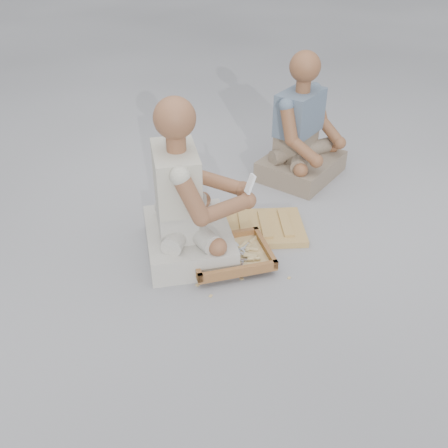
{
  "coord_description": "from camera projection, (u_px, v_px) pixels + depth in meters",
  "views": [
    {
      "loc": [
        -0.4,
        -1.95,
        1.74
      ],
      "look_at": [
        -0.12,
        0.18,
        0.3
      ],
      "focal_mm": 40.0,
      "sensor_mm": 36.0,
      "label": 1
    }
  ],
  "objects": [
    {
      "name": "chisel_5",
      "position": [
        225.0,
        262.0,
        2.7
      ],
      "size": [
        0.15,
        0.18,
        0.02
      ],
      "rotation": [
        0.0,
        0.0,
        -0.9
      ],
      "color": "silver",
      "rests_on": "tool_tray"
    },
    {
      "name": "craftsman",
      "position": [
        186.0,
        204.0,
        2.72
      ],
      "size": [
        0.63,
        0.62,
        0.92
      ],
      "rotation": [
        0.0,
        0.0,
        -1.5
      ],
      "color": "#B8B2AB",
      "rests_on": "ground"
    },
    {
      "name": "wood_chip_3",
      "position": [
        261.0,
        223.0,
        3.12
      ],
      "size": [
        0.02,
        0.02,
        0.0
      ],
      "primitive_type": "cube",
      "rotation": [
        0.0,
        0.0,
        2.47
      ],
      "color": "#DBB881",
      "rests_on": "ground"
    },
    {
      "name": "carved_panel",
      "position": [
        255.0,
        228.0,
        3.05
      ],
      "size": [
        0.61,
        0.43,
        0.04
      ],
      "primitive_type": "cube",
      "rotation": [
        0.0,
        0.0,
        -0.07
      ],
      "color": "#AD8243",
      "rests_on": "ground"
    },
    {
      "name": "chisel_7",
      "position": [
        251.0,
        241.0,
        2.86
      ],
      "size": [
        0.17,
        0.17,
        0.02
      ],
      "rotation": [
        0.0,
        0.0,
        0.77
      ],
      "color": "silver",
      "rests_on": "tool_tray"
    },
    {
      "name": "chisel_9",
      "position": [
        248.0,
        254.0,
        2.74
      ],
      "size": [
        0.2,
        0.13,
        0.02
      ],
      "rotation": [
        0.0,
        0.0,
        -0.53
      ],
      "color": "silver",
      "rests_on": "tool_tray"
    },
    {
      "name": "wood_chip_7",
      "position": [
        265.0,
        269.0,
        2.74
      ],
      "size": [
        0.02,
        0.02,
        0.0
      ],
      "primitive_type": "cube",
      "rotation": [
        0.0,
        0.0,
        2.27
      ],
      "color": "#DBB881",
      "rests_on": "ground"
    },
    {
      "name": "chisel_1",
      "position": [
        247.0,
        251.0,
        2.78
      ],
      "size": [
        0.1,
        0.21,
        0.02
      ],
      "rotation": [
        0.0,
        0.0,
        1.19
      ],
      "color": "silver",
      "rests_on": "tool_tray"
    },
    {
      "name": "chisel_4",
      "position": [
        233.0,
        256.0,
        2.75
      ],
      "size": [
        0.08,
        0.22,
        0.02
      ],
      "rotation": [
        0.0,
        0.0,
        -1.27
      ],
      "color": "silver",
      "rests_on": "tool_tray"
    },
    {
      "name": "wood_chip_2",
      "position": [
        211.0,
        296.0,
        2.56
      ],
      "size": [
        0.02,
        0.02,
        0.0
      ],
      "primitive_type": "cube",
      "rotation": [
        0.0,
        0.0,
        0.98
      ],
      "color": "#DBB881",
      "rests_on": "ground"
    },
    {
      "name": "chisel_3",
      "position": [
        250.0,
        259.0,
        2.71
      ],
      "size": [
        0.22,
        0.02,
        0.02
      ],
      "rotation": [
        0.0,
        0.0,
        -0.02
      ],
      "color": "silver",
      "rests_on": "tool_tray"
    },
    {
      "name": "wood_chip_6",
      "position": [
        268.0,
        231.0,
        3.05
      ],
      "size": [
        0.02,
        0.02,
        0.0
      ],
      "primitive_type": "cube",
      "rotation": [
        0.0,
        0.0,
        3.01
      ],
      "color": "#DBB881",
      "rests_on": "ground"
    },
    {
      "name": "wood_chip_5",
      "position": [
        252.0,
        222.0,
        3.13
      ],
      "size": [
        0.02,
        0.02,
        0.0
      ],
      "primitive_type": "cube",
      "rotation": [
        0.0,
        0.0,
        0.17
      ],
      "color": "#DBB881",
      "rests_on": "ground"
    },
    {
      "name": "chisel_6",
      "position": [
        248.0,
        249.0,
        2.8
      ],
      "size": [
        0.21,
        0.09,
        0.02
      ],
      "rotation": [
        0.0,
        0.0,
        -0.32
      ],
      "color": "silver",
      "rests_on": "tool_tray"
    },
    {
      "name": "chisel_2",
      "position": [
        240.0,
        247.0,
        2.81
      ],
      "size": [
        0.16,
        0.17,
        0.02
      ],
      "rotation": [
        0.0,
        0.0,
        0.83
      ],
      "color": "silver",
      "rests_on": "tool_tray"
    },
    {
      "name": "wood_chip_9",
      "position": [
        289.0,
        278.0,
        2.68
      ],
      "size": [
        0.02,
        0.02,
        0.0
      ],
      "primitive_type": "cube",
      "rotation": [
        0.0,
        0.0,
        0.87
      ],
      "color": "#DBB881",
      "rests_on": "ground"
    },
    {
      "name": "chisel_10",
      "position": [
        246.0,
        256.0,
        2.73
      ],
      "size": [
        0.19,
        0.14,
        0.02
      ],
      "rotation": [
        0.0,
        0.0,
        -0.59
      ],
      "color": "silver",
      "rests_on": "tool_tray"
    },
    {
      "name": "wood_chip_0",
      "position": [
        242.0,
        279.0,
        2.68
      ],
      "size": [
        0.02,
        0.02,
        0.0
      ],
      "primitive_type": "cube",
      "rotation": [
        0.0,
        0.0,
        0.37
      ],
      "color": "#DBB881",
      "rests_on": "ground"
    },
    {
      "name": "ground",
      "position": [
        252.0,
        289.0,
        2.61
      ],
      "size": [
        60.0,
        60.0,
        0.0
      ],
      "primitive_type": "plane",
      "color": "#A1A1A6",
      "rests_on": "ground"
    },
    {
      "name": "chisel_0",
      "position": [
        249.0,
        255.0,
        2.75
      ],
      "size": [
        0.11,
        0.21,
        0.02
      ],
      "rotation": [
        0.0,
        0.0,
        -1.14
      ],
      "color": "silver",
      "rests_on": "tool_tray"
    },
    {
      "name": "tool_tray",
      "position": [
        230.0,
        255.0,
        2.76
      ],
      "size": [
        0.49,
        0.41,
        0.06
      ],
      "rotation": [
        0.0,
        0.0,
        0.15
      ],
      "color": "brown",
      "rests_on": "carved_panel"
    },
    {
      "name": "mobile_phone",
      "position": [
        250.0,
        184.0,
        2.65
      ],
      "size": [
        0.06,
        0.06,
        0.11
      ],
      "rotation": [
        -0.35,
        0.0,
        -1.27
      ],
      "color": "white",
      "rests_on": "craftsman"
    },
    {
      "name": "wood_chip_4",
      "position": [
        228.0,
        240.0,
        2.98
      ],
      "size": [
        0.02,
        0.02,
        0.0
      ],
      "primitive_type": "cube",
      "rotation": [
        0.0,
        0.0,
        1.23
      ],
      "color": "#DBB881",
      "rests_on": "ground"
    },
    {
      "name": "companion",
      "position": [
        302.0,
        137.0,
        3.5
      ],
      "size": [
        0.72,
        0.72,
        0.89
      ],
      "rotation": [
        0.0,
        0.0,
        3.95
      ],
      "color": "#7C6C59",
      "rests_on": "ground"
    },
    {
      "name": "chisel_8",
      "position": [
        226.0,
        241.0,
        2.86
      ],
      "size": [
        0.12,
        0.2,
        0.02
      ],
      "rotation": [
        0.0,
        0.0,
        1.09
      ],
      "color": "silver",
      "rests_on": "tool_tray"
    },
    {
      "name": "wood_chip_8",
      "position": [
        207.0,
        240.0,
        2.97
      ],
      "size": [
        0.02,
        0.02,
        0.0
      ],
      "primitive_type": "cube",
      "rotation": [
        0.0,
        0.0,
        1.76
      ],
      "color": "#DBB881",
      "rests_on": "ground"
    },
    {
      "name": "wood_chip_1",
      "position": [
        197.0,
        285.0,
        2.63
      ],
      "size": [
        0.02,
        0.02,
        0.0
      ],
      "primitive_type": "cube",
      "rotation": [
        0.0,
        0.0,
        2.11
      ],
      "color": "#DBB881",
      "rests_on": "ground"
    }
  ]
}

